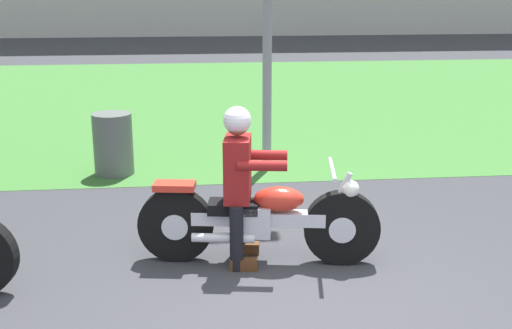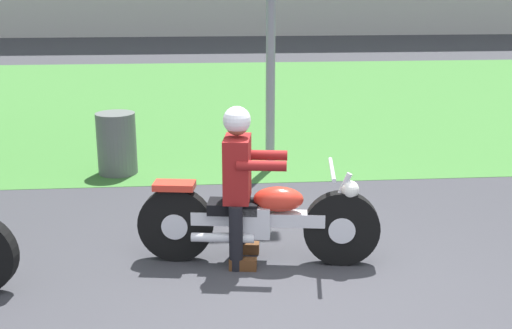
# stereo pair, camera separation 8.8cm
# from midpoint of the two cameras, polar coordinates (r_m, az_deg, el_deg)

# --- Properties ---
(ground) EXTENTS (120.00, 120.00, 0.00)m
(ground) POSITION_cam_midpoint_polar(r_m,az_deg,el_deg) (5.12, 4.71, -12.69)
(ground) COLOR #38383D
(grass_verge) EXTENTS (60.00, 12.00, 0.01)m
(grass_verge) POSITION_cam_midpoint_polar(r_m,az_deg,el_deg) (13.90, -1.61, 5.86)
(grass_verge) COLOR #3D7533
(grass_verge) RESTS_ON ground
(motorcycle_lead) EXTENTS (2.14, 0.66, 0.89)m
(motorcycle_lead) POSITION_cam_midpoint_polar(r_m,az_deg,el_deg) (5.76, 0.67, -4.82)
(motorcycle_lead) COLOR black
(motorcycle_lead) RESTS_ON ground
(rider_lead) EXTENTS (0.59, 0.51, 1.42)m
(rider_lead) POSITION_cam_midpoint_polar(r_m,az_deg,el_deg) (5.64, -1.02, -0.75)
(rider_lead) COLOR black
(rider_lead) RESTS_ON ground
(trash_can) EXTENTS (0.51, 0.51, 0.80)m
(trash_can) POSITION_cam_midpoint_polar(r_m,az_deg,el_deg) (8.58, -11.82, 1.82)
(trash_can) COLOR #595E5B
(trash_can) RESTS_ON ground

